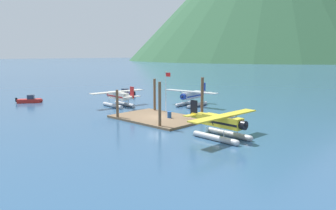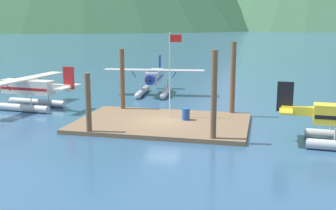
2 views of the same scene
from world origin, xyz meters
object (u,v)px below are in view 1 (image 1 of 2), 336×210
seaplane_yellow_stbd_aft (222,125)px  seaplane_silver_bow_left (192,97)px  flagpole (166,89)px  boat_navy_open_west (126,93)px  fuel_drum (169,115)px  boat_red_open_sw (30,100)px  seaplane_cream_port_fwd (118,98)px

seaplane_yellow_stbd_aft → seaplane_silver_bow_left: same height
flagpole → boat_navy_open_west: 27.73m
flagpole → boat_navy_open_west: size_ratio=1.34×
fuel_drum → boat_red_open_sw: bearing=-167.9°
seaplane_yellow_stbd_aft → boat_navy_open_west: 40.44m
fuel_drum → seaplane_yellow_stbd_aft: (11.10, -3.34, 0.84)m
seaplane_yellow_stbd_aft → boat_red_open_sw: 41.68m
seaplane_cream_port_fwd → boat_red_open_sw: 18.23m
seaplane_yellow_stbd_aft → flagpole: bearing=161.7°
seaplane_yellow_stbd_aft → seaplane_silver_bow_left: (-16.68, 15.08, 0.00)m
seaplane_yellow_stbd_aft → seaplane_cream_port_fwd: (-25.66, 5.69, 0.00)m
fuel_drum → boat_red_open_sw: (-30.45, -6.53, -0.25)m
seaplane_silver_bow_left → boat_navy_open_west: 20.34m
seaplane_yellow_stbd_aft → boat_red_open_sw: bearing=-175.6°
fuel_drum → seaplane_silver_bow_left: size_ratio=0.08×
fuel_drum → seaplane_silver_bow_left: 13.03m
seaplane_cream_port_fwd → boat_red_open_sw: size_ratio=2.42×
seaplane_cream_port_fwd → boat_navy_open_west: size_ratio=2.17×
flagpole → seaplane_yellow_stbd_aft: flagpole is taller
flagpole → boat_navy_open_west: (-24.56, 12.32, -3.80)m
flagpole → seaplane_cream_port_fwd: 13.65m
boat_navy_open_west → boat_red_open_sw: bearing=-103.2°
flagpole → seaplane_silver_bow_left: 12.11m
seaplane_cream_port_fwd → fuel_drum: bearing=-9.2°
seaplane_silver_bow_left → boat_red_open_sw: (-24.87, -18.28, -1.09)m
flagpole → seaplane_yellow_stbd_aft: (12.39, -4.09, -2.71)m
flagpole → boat_red_open_sw: size_ratio=1.49×
seaplane_yellow_stbd_aft → boat_navy_open_west: (-36.94, 16.40, -1.09)m
seaplane_cream_port_fwd → boat_red_open_sw: bearing=-150.8°
seaplane_cream_port_fwd → seaplane_yellow_stbd_aft: bearing=-12.5°
flagpole → boat_red_open_sw: flagpole is taller
boat_navy_open_west → boat_red_open_sw: same height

